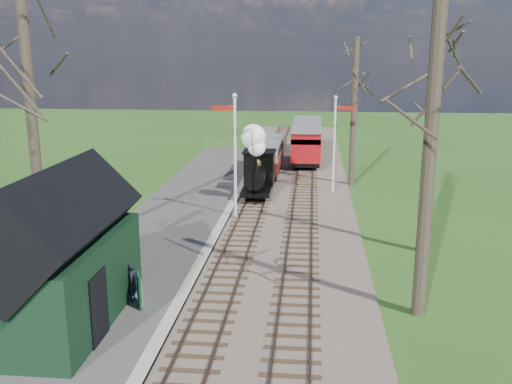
{
  "coord_description": "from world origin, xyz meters",
  "views": [
    {
      "loc": [
        3.02,
        -11.12,
        8.09
      ],
      "look_at": [
        0.4,
        15.23,
        1.6
      ],
      "focal_mm": 40.0,
      "sensor_mm": 36.0,
      "label": 1
    }
  ],
  "objects_px": {
    "semaphore_near": "(234,147)",
    "semaphore_far": "(336,137)",
    "red_carriage_b": "(307,134)",
    "bench": "(93,310)",
    "person": "(133,282)",
    "coach": "(266,155)",
    "sign_board": "(140,290)",
    "red_carriage_a": "(306,145)",
    "station_shed": "(59,257)",
    "locomotive": "(257,165)"
  },
  "relations": [
    {
      "from": "semaphore_near",
      "to": "semaphore_far",
      "type": "distance_m",
      "value": 7.91
    },
    {
      "from": "red_carriage_b",
      "to": "bench",
      "type": "height_order",
      "value": "red_carriage_b"
    },
    {
      "from": "semaphore_near",
      "to": "person",
      "type": "relative_size",
      "value": 4.88
    },
    {
      "from": "coach",
      "to": "sign_board",
      "type": "height_order",
      "value": "coach"
    },
    {
      "from": "semaphore_far",
      "to": "red_carriage_a",
      "type": "distance_m",
      "value": 8.41
    },
    {
      "from": "red_carriage_b",
      "to": "semaphore_near",
      "type": "bearing_deg",
      "value": -99.79
    },
    {
      "from": "station_shed",
      "to": "red_carriage_a",
      "type": "xyz_separation_m",
      "value": [
        6.9,
        26.03,
        -0.71
      ]
    },
    {
      "from": "sign_board",
      "to": "red_carriage_a",
      "type": "bearing_deg",
      "value": 78.72
    },
    {
      "from": "bench",
      "to": "red_carriage_b",
      "type": "bearing_deg",
      "value": 79.17
    },
    {
      "from": "station_shed",
      "to": "person",
      "type": "distance_m",
      "value": 2.74
    },
    {
      "from": "semaphore_near",
      "to": "person",
      "type": "xyz_separation_m",
      "value": [
        -1.9,
        -10.32,
        -2.78
      ]
    },
    {
      "from": "semaphore_far",
      "to": "sign_board",
      "type": "bearing_deg",
      "value": -111.87
    },
    {
      "from": "coach",
      "to": "person",
      "type": "bearing_deg",
      "value": -97.44
    },
    {
      "from": "coach",
      "to": "red_carriage_b",
      "type": "distance_m",
      "value": 9.73
    },
    {
      "from": "coach",
      "to": "locomotive",
      "type": "bearing_deg",
      "value": -90.11
    },
    {
      "from": "locomotive",
      "to": "coach",
      "type": "height_order",
      "value": "locomotive"
    },
    {
      "from": "red_carriage_a",
      "to": "red_carriage_b",
      "type": "bearing_deg",
      "value": 90.0
    },
    {
      "from": "semaphore_far",
      "to": "red_carriage_b",
      "type": "bearing_deg",
      "value": 97.47
    },
    {
      "from": "station_shed",
      "to": "bench",
      "type": "height_order",
      "value": "station_shed"
    },
    {
      "from": "coach",
      "to": "bench",
      "type": "relative_size",
      "value": 4.69
    },
    {
      "from": "sign_board",
      "to": "red_carriage_b",
      "type": "bearing_deg",
      "value": 80.73
    },
    {
      "from": "coach",
      "to": "red_carriage_b",
      "type": "xyz_separation_m",
      "value": [
        2.6,
        9.38,
        0.12
      ]
    },
    {
      "from": "station_shed",
      "to": "bench",
      "type": "distance_m",
      "value": 1.91
    },
    {
      "from": "red_carriage_b",
      "to": "semaphore_far",
      "type": "bearing_deg",
      "value": -82.53
    },
    {
      "from": "semaphore_far",
      "to": "red_carriage_a",
      "type": "height_order",
      "value": "semaphore_far"
    },
    {
      "from": "coach",
      "to": "semaphore_near",
      "type": "bearing_deg",
      "value": -94.33
    },
    {
      "from": "person",
      "to": "sign_board",
      "type": "bearing_deg",
      "value": -139.53
    },
    {
      "from": "station_shed",
      "to": "sign_board",
      "type": "height_order",
      "value": "station_shed"
    },
    {
      "from": "station_shed",
      "to": "bench",
      "type": "relative_size",
      "value": 4.38
    },
    {
      "from": "semaphore_near",
      "to": "red_carriage_b",
      "type": "relative_size",
      "value": 1.16
    },
    {
      "from": "station_shed",
      "to": "person",
      "type": "bearing_deg",
      "value": 46.0
    },
    {
      "from": "bench",
      "to": "sign_board",
      "type": "bearing_deg",
      "value": 48.34
    },
    {
      "from": "station_shed",
      "to": "red_carriage_b",
      "type": "xyz_separation_m",
      "value": [
        6.9,
        31.53,
        -0.71
      ]
    },
    {
      "from": "semaphore_far",
      "to": "sign_board",
      "type": "height_order",
      "value": "semaphore_far"
    },
    {
      "from": "person",
      "to": "semaphore_near",
      "type": "bearing_deg",
      "value": -9.16
    },
    {
      "from": "station_shed",
      "to": "locomotive",
      "type": "xyz_separation_m",
      "value": [
        4.29,
        16.09,
        -0.31
      ]
    },
    {
      "from": "semaphore_near",
      "to": "bench",
      "type": "relative_size",
      "value": 4.33
    },
    {
      "from": "semaphore_far",
      "to": "coach",
      "type": "relative_size",
      "value": 0.85
    },
    {
      "from": "semaphore_far",
      "to": "coach",
      "type": "distance_m",
      "value": 6.32
    },
    {
      "from": "station_shed",
      "to": "red_carriage_a",
      "type": "relative_size",
      "value": 1.18
    },
    {
      "from": "red_carriage_a",
      "to": "locomotive",
      "type": "bearing_deg",
      "value": -104.73
    },
    {
      "from": "station_shed",
      "to": "semaphore_far",
      "type": "relative_size",
      "value": 1.1
    },
    {
      "from": "red_carriage_b",
      "to": "bench",
      "type": "distance_m",
      "value": 32.05
    },
    {
      "from": "red_carriage_b",
      "to": "sign_board",
      "type": "distance_m",
      "value": 30.66
    },
    {
      "from": "station_shed",
      "to": "locomotive",
      "type": "distance_m",
      "value": 16.65
    },
    {
      "from": "semaphore_near",
      "to": "semaphore_far",
      "type": "bearing_deg",
      "value": 49.4
    },
    {
      "from": "station_shed",
      "to": "sign_board",
      "type": "xyz_separation_m",
      "value": [
        1.96,
        1.28,
        -1.53
      ]
    },
    {
      "from": "semaphore_far",
      "to": "locomotive",
      "type": "distance_m",
      "value": 4.98
    },
    {
      "from": "red_carriage_a",
      "to": "sign_board",
      "type": "bearing_deg",
      "value": -101.28
    },
    {
      "from": "sign_board",
      "to": "person",
      "type": "relative_size",
      "value": 0.85
    }
  ]
}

